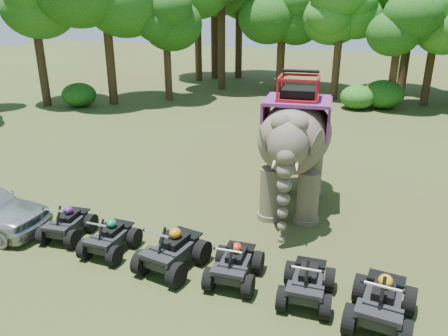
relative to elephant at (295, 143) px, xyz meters
The scene contains 21 objects.
ground 4.38m from the elephant, 115.52° to the right, with size 110.00×110.00×0.00m, color #47381E.
elephant is the anchor object (origin of this frame).
atv_0 7.50m from the elephant, 139.74° to the right, with size 1.14×1.56×1.16m, color black, non-canonical shape.
atv_1 6.51m from the elephant, 128.41° to the right, with size 1.15×1.57×1.17m, color black, non-canonical shape.
atv_2 5.54m from the elephant, 111.17° to the right, with size 1.34×1.84×1.36m, color black, non-canonical shape.
atv_3 5.11m from the elephant, 92.60° to the right, with size 1.20×1.64×1.22m, color black, non-canonical shape.
atv_4 5.39m from the elephant, 71.61° to the right, with size 1.20×1.64×1.21m, color black, non-canonical shape.
atv_5 6.22m from the elephant, 57.02° to the right, with size 1.35×1.85×1.37m, color black, non-canonical shape.
tree_0 18.38m from the elephant, 95.06° to the left, with size 5.44×5.44×7.77m, color #195114, non-canonical shape.
tree_1 16.95m from the elephant, 82.38° to the left, with size 4.61×4.61×6.59m, color #195114, non-canonical shape.
tree_25 21.14m from the elephant, 155.47° to the left, with size 5.88×5.88×8.40m, color #195114, non-canonical shape.
tree_26 19.07m from the elephant, 144.41° to the left, with size 6.80×6.80×9.71m, color #195114, non-canonical shape.
tree_27 18.41m from the elephant, 132.63° to the left, with size 4.86×4.86×6.95m, color #195114, non-canonical shape.
tree_28 21.75m from the elephant, 119.42° to the left, with size 6.94×6.94×9.92m, color #195114, non-canonical shape.
tree_29 20.43m from the elephant, 107.26° to the left, with size 5.12×5.12×7.32m, color #195114, non-canonical shape.
tree_30 22.74m from the elephant, 106.94° to the left, with size 7.50×7.50×10.72m, color #195114, non-canonical shape.
tree_32 26.13m from the elephant, 122.84° to the left, with size 6.92×6.92×9.88m, color #195114, non-canonical shape.
tree_34 27.06m from the elephant, 119.51° to the left, with size 7.51×7.51×10.73m, color #195114, non-canonical shape.
tree_35 27.11m from the elephant, 114.86° to the left, with size 7.43×7.43×10.61m, color #195114, non-canonical shape.
tree_36 19.17m from the elephant, 76.87° to the left, with size 4.99×4.99×7.13m, color #195114, non-canonical shape.
tree_43 21.71m from the elephant, 82.66° to the left, with size 7.55×7.55×10.79m, color #195114, non-canonical shape.
Camera 1 is at (4.74, -10.12, 6.59)m, focal length 35.00 mm.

